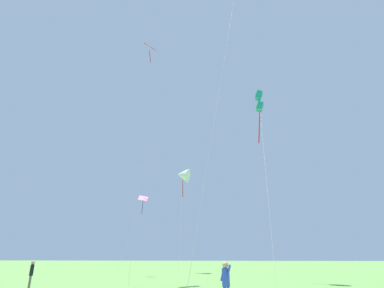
{
  "coord_description": "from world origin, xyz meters",
  "views": [
    {
      "loc": [
        1.34,
        -2.17,
        1.7
      ],
      "look_at": [
        -3.86,
        27.22,
        12.98
      ],
      "focal_mm": 28.25,
      "sensor_mm": 36.0,
      "label": 1
    }
  ],
  "objects_px": {
    "kite_red_high": "(149,54)",
    "person_in_red_shirt": "(226,281)",
    "person_in_blue_jacket": "(31,272)",
    "kite_pink_low": "(142,202)",
    "kite_teal_box": "(259,103)",
    "kite_white_distant": "(183,175)"
  },
  "relations": [
    {
      "from": "kite_red_high",
      "to": "person_in_red_shirt",
      "type": "height_order",
      "value": "kite_red_high"
    },
    {
      "from": "person_in_red_shirt",
      "to": "person_in_blue_jacket",
      "type": "bearing_deg",
      "value": 156.1
    },
    {
      "from": "kite_red_high",
      "to": "person_in_blue_jacket",
      "type": "bearing_deg",
      "value": -105.44
    },
    {
      "from": "kite_pink_low",
      "to": "kite_teal_box",
      "type": "distance_m",
      "value": 16.46
    },
    {
      "from": "person_in_blue_jacket",
      "to": "kite_white_distant",
      "type": "bearing_deg",
      "value": 82.0
    },
    {
      "from": "kite_red_high",
      "to": "person_in_red_shirt",
      "type": "bearing_deg",
      "value": -59.7
    },
    {
      "from": "person_in_blue_jacket",
      "to": "kite_red_high",
      "type": "bearing_deg",
      "value": 74.56
    },
    {
      "from": "kite_white_distant",
      "to": "person_in_red_shirt",
      "type": "xyz_separation_m",
      "value": [
        7.7,
        -29.25,
        -11.75
      ]
    },
    {
      "from": "kite_teal_box",
      "to": "kite_pink_low",
      "type": "bearing_deg",
      "value": 160.32
    },
    {
      "from": "kite_teal_box",
      "to": "person_in_red_shirt",
      "type": "xyz_separation_m",
      "value": [
        -2.78,
        -15.81,
        -15.11
      ]
    },
    {
      "from": "kite_pink_low",
      "to": "person_in_red_shirt",
      "type": "xyz_separation_m",
      "value": [
        10.41,
        -20.53,
        -6.49
      ]
    },
    {
      "from": "kite_white_distant",
      "to": "kite_teal_box",
      "type": "distance_m",
      "value": 17.38
    },
    {
      "from": "person_in_red_shirt",
      "to": "kite_red_high",
      "type": "bearing_deg",
      "value": 120.3
    },
    {
      "from": "kite_teal_box",
      "to": "person_in_blue_jacket",
      "type": "bearing_deg",
      "value": -141.95
    },
    {
      "from": "kite_pink_low",
      "to": "kite_red_high",
      "type": "height_order",
      "value": "kite_red_high"
    },
    {
      "from": "person_in_blue_jacket",
      "to": "kite_teal_box",
      "type": "bearing_deg",
      "value": 38.05
    },
    {
      "from": "kite_white_distant",
      "to": "kite_pink_low",
      "type": "relative_size",
      "value": 1.67
    },
    {
      "from": "kite_red_high",
      "to": "person_in_blue_jacket",
      "type": "xyz_separation_m",
      "value": [
        -2.65,
        -9.58,
        -21.51
      ]
    },
    {
      "from": "kite_pink_low",
      "to": "person_in_red_shirt",
      "type": "height_order",
      "value": "kite_pink_low"
    },
    {
      "from": "kite_pink_low",
      "to": "person_in_red_shirt",
      "type": "relative_size",
      "value": 5.26
    },
    {
      "from": "kite_white_distant",
      "to": "kite_red_high",
      "type": "height_order",
      "value": "kite_red_high"
    },
    {
      "from": "kite_red_high",
      "to": "person_in_red_shirt",
      "type": "xyz_separation_m",
      "value": [
        8.48,
        -14.51,
        -21.5
      ]
    }
  ]
}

